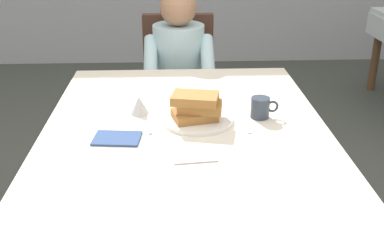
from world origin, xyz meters
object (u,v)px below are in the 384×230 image
object	(u,v)px
fork_left_of_plate	(150,124)
knife_right_of_plate	(246,122)
chair_diner	(179,81)
plate_breakfast	(198,120)
dining_table_main	(186,150)
syrup_pitcher	(139,105)
spoon_near_edge	(196,162)
breakfast_stack	(196,106)
diner_person	(179,67)
cup_coffee	(261,108)

from	to	relation	value
fork_left_of_plate	knife_right_of_plate	bearing A→B (deg)	-94.39
chair_diner	plate_breakfast	size ratio (longest dim) A/B	3.32
dining_table_main	fork_left_of_plate	xyz separation A→B (m)	(-0.14, 0.05, 0.09)
syrup_pitcher	fork_left_of_plate	world-z (taller)	syrup_pitcher
chair_diner	spoon_near_edge	distance (m)	1.45
dining_table_main	syrup_pitcher	world-z (taller)	syrup_pitcher
breakfast_stack	fork_left_of_plate	xyz separation A→B (m)	(-0.18, -0.01, -0.07)
dining_table_main	chair_diner	bearing A→B (deg)	90.41
dining_table_main	plate_breakfast	distance (m)	0.13
chair_diner	syrup_pitcher	bearing A→B (deg)	79.97
plate_breakfast	diner_person	bearing A→B (deg)	93.48
knife_right_of_plate	spoon_near_edge	xyz separation A→B (m)	(-0.21, -0.31, 0.00)
syrup_pitcher	chair_diner	bearing A→B (deg)	79.97
breakfast_stack	cup_coffee	world-z (taller)	breakfast_stack
diner_person	syrup_pitcher	world-z (taller)	diner_person
dining_table_main	cup_coffee	size ratio (longest dim) A/B	13.49
diner_person	breakfast_stack	world-z (taller)	diner_person
chair_diner	plate_breakfast	distance (m)	1.12
dining_table_main	spoon_near_edge	size ratio (longest dim) A/B	10.16
spoon_near_edge	dining_table_main	bearing A→B (deg)	89.39
cup_coffee	syrup_pitcher	xyz separation A→B (m)	(-0.49, 0.06, -0.01)
cup_coffee	fork_left_of_plate	distance (m)	0.45
syrup_pitcher	fork_left_of_plate	bearing A→B (deg)	-67.94
cup_coffee	knife_right_of_plate	size ratio (longest dim) A/B	0.56
knife_right_of_plate	spoon_near_edge	world-z (taller)	same
chair_diner	diner_person	size ratio (longest dim) A/B	0.83
syrup_pitcher	plate_breakfast	bearing A→B (deg)	-21.49
cup_coffee	syrup_pitcher	world-z (taller)	cup_coffee
dining_table_main	cup_coffee	world-z (taller)	cup_coffee
fork_left_of_plate	spoon_near_edge	xyz separation A→B (m)	(0.17, -0.31, 0.00)
dining_table_main	spoon_near_edge	world-z (taller)	spoon_near_edge
chair_diner	fork_left_of_plate	xyz separation A→B (m)	(-0.13, -1.12, 0.21)
diner_person	breakfast_stack	size ratio (longest dim) A/B	5.33
plate_breakfast	syrup_pitcher	size ratio (longest dim) A/B	3.50
syrup_pitcher	spoon_near_edge	bearing A→B (deg)	-63.42
breakfast_stack	fork_left_of_plate	distance (m)	0.20
chair_diner	breakfast_stack	distance (m)	1.14
chair_diner	breakfast_stack	world-z (taller)	chair_diner
syrup_pitcher	dining_table_main	bearing A→B (deg)	-40.78
knife_right_of_plate	syrup_pitcher	bearing A→B (deg)	75.48
breakfast_stack	fork_left_of_plate	size ratio (longest dim) A/B	1.17
cup_coffee	spoon_near_edge	distance (m)	0.46
dining_table_main	diner_person	bearing A→B (deg)	90.48
syrup_pitcher	fork_left_of_plate	distance (m)	0.13
syrup_pitcher	diner_person	bearing A→B (deg)	78.19
dining_table_main	breakfast_stack	world-z (taller)	breakfast_stack
fork_left_of_plate	plate_breakfast	bearing A→B (deg)	-88.38
chair_diner	cup_coffee	bearing A→B (deg)	106.38
cup_coffee	knife_right_of_plate	xyz separation A→B (m)	(-0.07, -0.05, -0.04)
plate_breakfast	fork_left_of_plate	distance (m)	0.19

